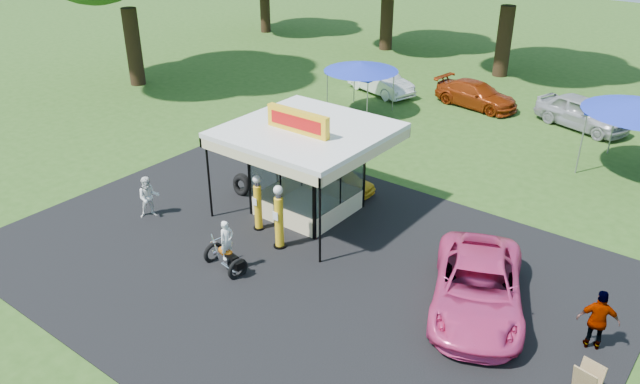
{
  "coord_description": "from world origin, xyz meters",
  "views": [
    {
      "loc": [
        11.12,
        -11.24,
        11.38
      ],
      "look_at": [
        -0.64,
        4.0,
        1.64
      ],
      "focal_mm": 35.0,
      "sensor_mm": 36.0,
      "label": 1
    }
  ],
  "objects_px": {
    "spectator_west": "(149,197)",
    "kiosk_car": "(342,180)",
    "gas_pump_left": "(258,204)",
    "tent_west": "(361,67)",
    "motorcycle": "(227,251)",
    "a_frame_sign": "(587,384)",
    "bg_car_a": "(381,81)",
    "gas_pump_right": "(279,219)",
    "pink_sedan": "(478,287)",
    "bg_car_c": "(582,113)",
    "gas_station_kiosk": "(307,169)",
    "spectator_east_b": "(598,321)",
    "bg_car_b": "(476,95)"
  },
  "relations": [
    {
      "from": "gas_pump_right",
      "to": "spectator_east_b",
      "type": "xyz_separation_m",
      "value": [
        10.04,
        1.27,
        -0.21
      ]
    },
    {
      "from": "motorcycle",
      "to": "pink_sedan",
      "type": "distance_m",
      "value": 7.82
    },
    {
      "from": "gas_pump_left",
      "to": "bg_car_c",
      "type": "xyz_separation_m",
      "value": [
        5.95,
        17.51,
        -0.22
      ]
    },
    {
      "from": "kiosk_car",
      "to": "spectator_east_b",
      "type": "distance_m",
      "value": 11.49
    },
    {
      "from": "spectator_east_b",
      "to": "bg_car_a",
      "type": "relative_size",
      "value": 0.41
    },
    {
      "from": "spectator_east_b",
      "to": "bg_car_c",
      "type": "height_order",
      "value": "spectator_east_b"
    },
    {
      "from": "tent_west",
      "to": "bg_car_a",
      "type": "bearing_deg",
      "value": 104.95
    },
    {
      "from": "gas_pump_right",
      "to": "pink_sedan",
      "type": "distance_m",
      "value": 6.87
    },
    {
      "from": "a_frame_sign",
      "to": "spectator_east_b",
      "type": "bearing_deg",
      "value": 111.64
    },
    {
      "from": "motorcycle",
      "to": "spectator_west",
      "type": "distance_m",
      "value": 4.9
    },
    {
      "from": "tent_west",
      "to": "kiosk_car",
      "type": "bearing_deg",
      "value": -60.06
    },
    {
      "from": "spectator_east_b",
      "to": "kiosk_car",
      "type": "bearing_deg",
      "value": -39.32
    },
    {
      "from": "a_frame_sign",
      "to": "gas_pump_left",
      "type": "bearing_deg",
      "value": -175.39
    },
    {
      "from": "kiosk_car",
      "to": "pink_sedan",
      "type": "xyz_separation_m",
      "value": [
        7.66,
        -3.89,
        0.28
      ]
    },
    {
      "from": "kiosk_car",
      "to": "a_frame_sign",
      "type": "bearing_deg",
      "value": -116.47
    },
    {
      "from": "gas_pump_left",
      "to": "spectator_east_b",
      "type": "xyz_separation_m",
      "value": [
        11.46,
        0.79,
        -0.11
      ]
    },
    {
      "from": "pink_sedan",
      "to": "a_frame_sign",
      "type": "bearing_deg",
      "value": -48.9
    },
    {
      "from": "bg_car_b",
      "to": "bg_car_c",
      "type": "relative_size",
      "value": 0.99
    },
    {
      "from": "motorcycle",
      "to": "a_frame_sign",
      "type": "bearing_deg",
      "value": 15.71
    },
    {
      "from": "a_frame_sign",
      "to": "tent_west",
      "type": "bearing_deg",
      "value": 149.95
    },
    {
      "from": "a_frame_sign",
      "to": "bg_car_a",
      "type": "distance_m",
      "value": 24.32
    },
    {
      "from": "gas_pump_left",
      "to": "tent_west",
      "type": "height_order",
      "value": "tent_west"
    },
    {
      "from": "spectator_west",
      "to": "spectator_east_b",
      "type": "relative_size",
      "value": 0.88
    },
    {
      "from": "motorcycle",
      "to": "spectator_west",
      "type": "relative_size",
      "value": 1.17
    },
    {
      "from": "pink_sedan",
      "to": "bg_car_a",
      "type": "height_order",
      "value": "pink_sedan"
    },
    {
      "from": "gas_pump_right",
      "to": "bg_car_a",
      "type": "height_order",
      "value": "gas_pump_right"
    },
    {
      "from": "spectator_west",
      "to": "kiosk_car",
      "type": "bearing_deg",
      "value": 0.17
    },
    {
      "from": "gas_pump_right",
      "to": "a_frame_sign",
      "type": "relative_size",
      "value": 2.24
    },
    {
      "from": "gas_pump_left",
      "to": "spectator_west",
      "type": "distance_m",
      "value": 4.24
    },
    {
      "from": "bg_car_a",
      "to": "motorcycle",
      "type": "bearing_deg",
      "value": -145.9
    },
    {
      "from": "kiosk_car",
      "to": "gas_pump_left",
      "type": "bearing_deg",
      "value": 172.86
    },
    {
      "from": "gas_pump_left",
      "to": "kiosk_car",
      "type": "height_order",
      "value": "gas_pump_left"
    },
    {
      "from": "pink_sedan",
      "to": "spectator_west",
      "type": "bearing_deg",
      "value": 167.2
    },
    {
      "from": "gas_pump_left",
      "to": "bg_car_a",
      "type": "height_order",
      "value": "gas_pump_left"
    },
    {
      "from": "gas_station_kiosk",
      "to": "bg_car_c",
      "type": "bearing_deg",
      "value": 70.62
    },
    {
      "from": "kiosk_car",
      "to": "bg_car_b",
      "type": "height_order",
      "value": "bg_car_b"
    },
    {
      "from": "motorcycle",
      "to": "spectator_east_b",
      "type": "height_order",
      "value": "spectator_east_b"
    },
    {
      "from": "a_frame_sign",
      "to": "bg_car_c",
      "type": "height_order",
      "value": "bg_car_c"
    },
    {
      "from": "kiosk_car",
      "to": "pink_sedan",
      "type": "height_order",
      "value": "pink_sedan"
    },
    {
      "from": "pink_sedan",
      "to": "tent_west",
      "type": "distance_m",
      "value": 17.48
    },
    {
      "from": "motorcycle",
      "to": "a_frame_sign",
      "type": "relative_size",
      "value": 1.8
    },
    {
      "from": "gas_station_kiosk",
      "to": "bg_car_a",
      "type": "bearing_deg",
      "value": 112.2
    },
    {
      "from": "motorcycle",
      "to": "tent_west",
      "type": "distance_m",
      "value": 16.15
    },
    {
      "from": "bg_car_a",
      "to": "tent_west",
      "type": "distance_m",
      "value": 4.0
    },
    {
      "from": "gas_pump_left",
      "to": "kiosk_car",
      "type": "distance_m",
      "value": 4.41
    },
    {
      "from": "pink_sedan",
      "to": "bg_car_c",
      "type": "height_order",
      "value": "bg_car_c"
    },
    {
      "from": "bg_car_b",
      "to": "tent_west",
      "type": "xyz_separation_m",
      "value": [
        -4.54,
        -4.67,
        1.81
      ]
    },
    {
      "from": "a_frame_sign",
      "to": "spectator_east_b",
      "type": "relative_size",
      "value": 0.57
    },
    {
      "from": "bg_car_a",
      "to": "gas_pump_left",
      "type": "bearing_deg",
      "value": -146.38
    },
    {
      "from": "gas_pump_left",
      "to": "pink_sedan",
      "type": "bearing_deg",
      "value": 3.19
    }
  ]
}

